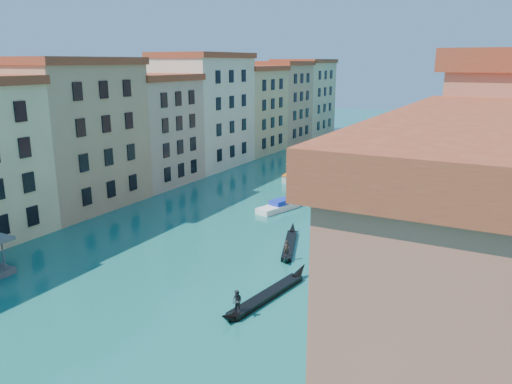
% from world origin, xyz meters
% --- Properties ---
extents(left_bank_palazzos, '(12.80, 128.40, 21.00)m').
position_xyz_m(left_bank_palazzos, '(-26.00, 64.68, 9.71)').
color(left_bank_palazzos, beige).
rests_on(left_bank_palazzos, ground).
extents(quay, '(4.00, 140.00, 1.00)m').
position_xyz_m(quay, '(22.00, 65.00, 0.50)').
color(quay, gray).
rests_on(quay, ground).
extents(restaurant_awnings, '(3.20, 44.55, 3.12)m').
position_xyz_m(restaurant_awnings, '(22.19, 23.00, 2.99)').
color(restaurant_awnings, maroon).
rests_on(restaurant_awnings, ground).
extents(mooring_poles_right, '(1.44, 54.24, 3.20)m').
position_xyz_m(mooring_poles_right, '(19.10, 28.80, 1.30)').
color(mooring_poles_right, brown).
rests_on(mooring_poles_right, ground).
extents(vaporetto_far, '(7.20, 20.40, 2.97)m').
position_xyz_m(vaporetto_far, '(-5.66, 74.44, 1.34)').
color(vaporetto_far, silver).
rests_on(vaporetto_far, ground).
extents(gondola_fore, '(4.62, 10.89, 2.25)m').
position_xyz_m(gondola_fore, '(6.54, 38.37, 0.38)').
color(gondola_fore, black).
rests_on(gondola_fore, ground).
extents(gondola_right, '(2.88, 12.46, 2.49)m').
position_xyz_m(gondola_right, '(9.79, 26.27, 0.48)').
color(gondola_right, black).
rests_on(gondola_right, ground).
extents(gondola_far, '(2.55, 11.59, 1.64)m').
position_xyz_m(gondola_far, '(8.65, 55.47, 0.34)').
color(gondola_far, black).
rests_on(gondola_far, ground).
extents(motorboat_mid, '(3.92, 7.04, 1.39)m').
position_xyz_m(motorboat_mid, '(-0.43, 50.31, 0.54)').
color(motorboat_mid, white).
rests_on(motorboat_mid, ground).
extents(motorboat_far, '(3.08, 6.48, 1.29)m').
position_xyz_m(motorboat_far, '(9.06, 89.17, 0.50)').
color(motorboat_far, white).
rests_on(motorboat_far, ground).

